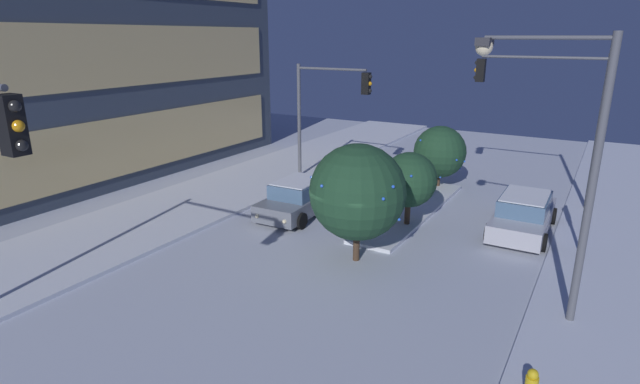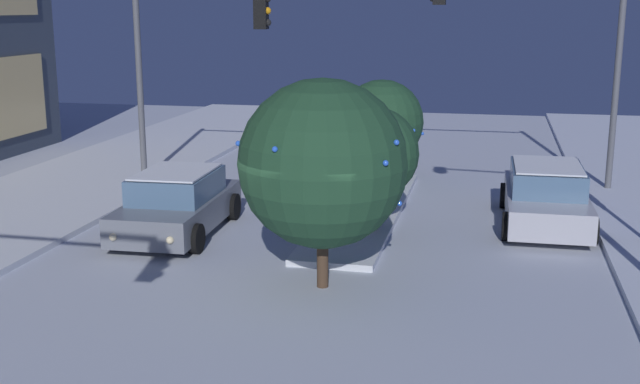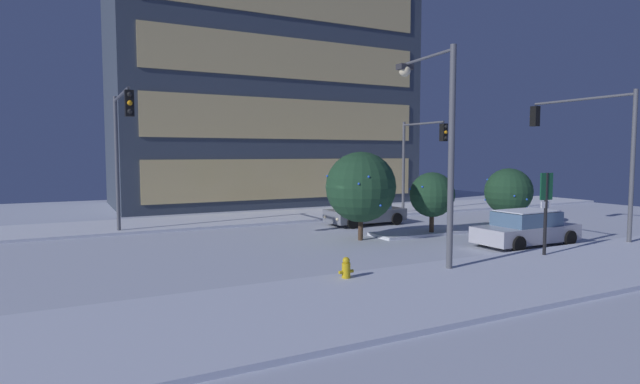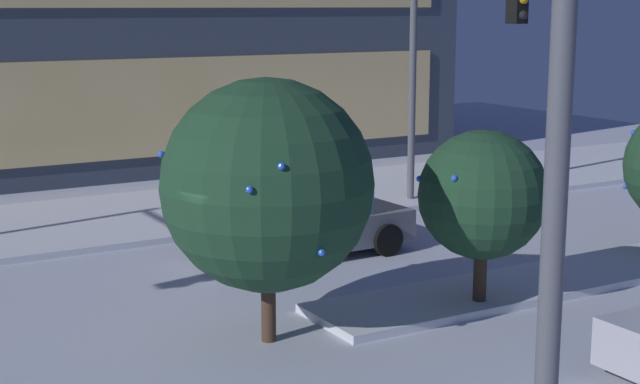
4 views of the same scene
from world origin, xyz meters
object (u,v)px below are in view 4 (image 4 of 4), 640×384
at_px(decorated_tree_median, 267,185).
at_px(decorated_tree_right_of_median, 483,195).
at_px(car_far, 303,221).
at_px(street_lamp_arched, 496,22).
at_px(traffic_light_corner_far_right, 454,43).

relative_size(decorated_tree_median, decorated_tree_right_of_median, 1.32).
xyz_separation_m(car_far, decorated_tree_median, (-2.84, -4.07, 1.67)).
relative_size(car_far, street_lamp_arched, 0.61).
xyz_separation_m(street_lamp_arched, decorated_tree_median, (0.61, 5.64, -2.43)).
bearing_deg(decorated_tree_median, traffic_light_corner_far_right, 35.66).
bearing_deg(traffic_light_corner_far_right, decorated_tree_median, -54.34).
height_order(car_far, street_lamp_arched, street_lamp_arched).
relative_size(traffic_light_corner_far_right, street_lamp_arched, 0.80).
distance_m(traffic_light_corner_far_right, street_lamp_arched, 13.87).
bearing_deg(decorated_tree_right_of_median, decorated_tree_median, 174.40).
height_order(car_far, decorated_tree_median, decorated_tree_median).
height_order(car_far, decorated_tree_right_of_median, decorated_tree_right_of_median).
relative_size(street_lamp_arched, decorated_tree_right_of_median, 2.44).
relative_size(car_far, decorated_tree_median, 1.13).
xyz_separation_m(car_far, decorated_tree_right_of_median, (0.89, -4.44, 1.21)).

